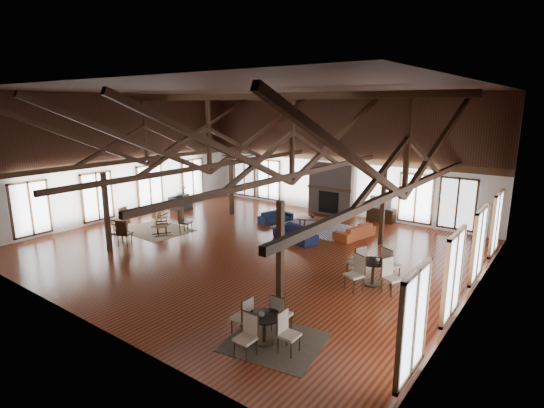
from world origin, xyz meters
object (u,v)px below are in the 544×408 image
Objects in this scene: coffee_table at (313,219)px; tv_console at (381,215)px; armchair at (181,203)px; sofa_orange at (354,231)px; sofa_navy_front at (295,234)px; cafe_table_near at (264,324)px; cafe_table_far at (373,268)px; sofa_navy_left at (276,217)px.

coffee_table is 3.61m from tv_console.
armchair is (-7.63, -1.04, -0.10)m from coffee_table.
sofa_orange reaches higher than coffee_table.
sofa_navy_front is at bearing -108.94° from tv_console.
tv_console is at bearing 36.81° from coffee_table.
cafe_table_near reaches higher than tv_console.
cafe_table_near is 4.68m from cafe_table_far.
sofa_navy_left and coffee_table have the same top height.
cafe_table_near reaches higher than sofa_navy_left.
cafe_table_near reaches higher than armchair.
sofa_navy_front is 1.53× the size of tv_console.
cafe_table_near is (6.03, -8.75, 0.23)m from sofa_navy_left.
sofa_orange is at bearing -22.83° from coffee_table.
sofa_navy_front is 2.99m from sofa_navy_left.
sofa_navy_front reaches higher than sofa_navy_left.
cafe_table_near is at bearing -84.50° from coffee_table.
tv_console is at bearing 99.61° from cafe_table_near.
coffee_table is at bearing -124.15° from tv_console.
cafe_table_near is (11.66, -7.78, 0.15)m from armchair.
sofa_orange is at bearing -87.92° from tv_console.
sofa_navy_front is 1.40× the size of coffee_table.
tv_console reaches higher than sofa_orange.
cafe_table_near is (1.89, -8.68, 0.19)m from sofa_orange.
coffee_table is at bearing 138.38° from cafe_table_far.
coffee_table is at bearing 114.53° from cafe_table_near.
cafe_table_far is at bearing 81.56° from cafe_table_near.
sofa_navy_left is 0.86× the size of sofa_orange.
armchair is 0.56× the size of cafe_table_near.
cafe_table_far reaches higher than sofa_navy_front.
sofa_orange is 1.07× the size of cafe_table_near.
sofa_navy_front is 1.18× the size of sofa_navy_left.
cafe_table_near is 11.98m from tv_console.
coffee_table is at bearing 114.67° from sofa_navy_front.
armchair is (-5.63, -0.96, 0.09)m from sofa_navy_left.
armchair is at bearing -73.33° from sofa_orange.
sofa_orange is at bearing 122.45° from cafe_table_far.
cafe_table_near is at bearing -80.39° from tv_console.
armchair is at bearing 146.28° from cafe_table_near.
armchair is (-7.97, 0.89, 0.04)m from sofa_navy_front.
sofa_navy_left is 1.19× the size of coffee_table.
tv_console is (1.69, 4.92, 0.04)m from sofa_navy_front.
sofa_navy_front is 1.94× the size of armchair.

